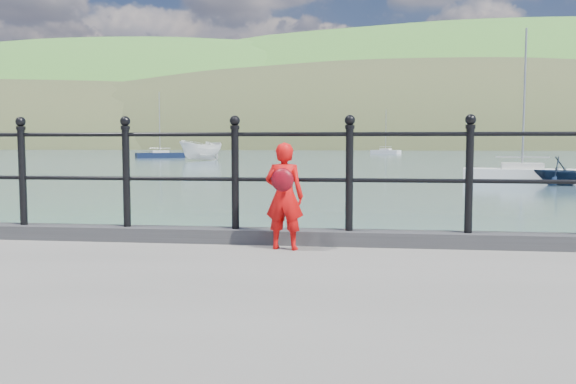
# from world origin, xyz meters

# --- Properties ---
(ground) EXTENTS (600.00, 600.00, 0.00)m
(ground) POSITION_xyz_m (0.00, 0.00, 0.00)
(ground) COLOR #2D4251
(ground) RESTS_ON ground
(kerb) EXTENTS (60.00, 0.30, 0.15)m
(kerb) POSITION_xyz_m (0.00, -0.15, 1.07)
(kerb) COLOR #28282B
(kerb) RESTS_ON quay
(railing) EXTENTS (18.11, 0.11, 1.20)m
(railing) POSITION_xyz_m (0.00, -0.15, 1.82)
(railing) COLOR black
(railing) RESTS_ON kerb
(far_shore) EXTENTS (830.00, 200.00, 156.00)m
(far_shore) POSITION_xyz_m (38.34, 239.41, -22.57)
(far_shore) COLOR #333A21
(far_shore) RESTS_ON ground
(child) EXTENTS (0.42, 0.34, 1.06)m
(child) POSITION_xyz_m (-0.03, -0.50, 1.54)
(child) COLOR red
(child) RESTS_ON quay
(launch_white) EXTENTS (5.09, 6.21, 2.29)m
(launch_white) POSITION_xyz_m (-17.56, 60.01, 1.15)
(launch_white) COLOR white
(launch_white) RESTS_ON ground
(launch_navy) EXTENTS (3.49, 3.45, 1.39)m
(launch_navy) POSITION_xyz_m (10.05, 24.23, 0.70)
(launch_navy) COLOR #0D1B31
(launch_navy) RESTS_ON ground
(sailboat_near) EXTENTS (6.00, 2.57, 8.06)m
(sailboat_near) POSITION_xyz_m (8.77, 26.29, 0.34)
(sailboat_near) COLOR silver
(sailboat_near) RESTS_ON ground
(sailboat_left) EXTENTS (6.32, 4.78, 8.79)m
(sailboat_left) POSITION_xyz_m (-26.00, 70.55, 0.34)
(sailboat_left) COLOR black
(sailboat_left) RESTS_ON ground
(sailboat_deep) EXTENTS (5.38, 4.10, 7.98)m
(sailboat_deep) POSITION_xyz_m (4.13, 101.70, 0.34)
(sailboat_deep) COLOR silver
(sailboat_deep) RESTS_ON ground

